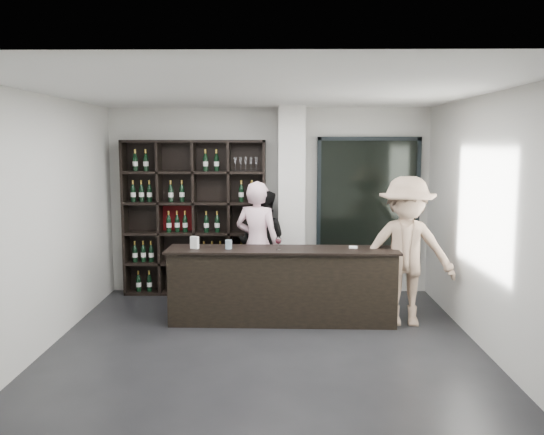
{
  "coord_description": "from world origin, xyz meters",
  "views": [
    {
      "loc": [
        0.16,
        -6.26,
        2.34
      ],
      "look_at": [
        0.07,
        1.1,
        1.4
      ],
      "focal_mm": 38.0,
      "sensor_mm": 36.0,
      "label": 1
    }
  ],
  "objects_px": {
    "taster_pink": "(257,244)",
    "customer": "(406,251)",
    "tasting_counter": "(282,286)",
    "wine_shelf": "(195,218)",
    "taster_black": "(262,244)"
  },
  "relations": [
    {
      "from": "wine_shelf",
      "to": "customer",
      "type": "distance_m",
      "value": 3.32
    },
    {
      "from": "taster_pink",
      "to": "taster_black",
      "type": "xyz_separation_m",
      "value": [
        0.05,
        0.48,
        -0.08
      ]
    },
    {
      "from": "wine_shelf",
      "to": "taster_pink",
      "type": "distance_m",
      "value": 1.26
    },
    {
      "from": "tasting_counter",
      "to": "taster_black",
      "type": "relative_size",
      "value": 1.81
    },
    {
      "from": "wine_shelf",
      "to": "customer",
      "type": "relative_size",
      "value": 1.24
    },
    {
      "from": "taster_pink",
      "to": "customer",
      "type": "height_order",
      "value": "customer"
    },
    {
      "from": "tasting_counter",
      "to": "customer",
      "type": "relative_size",
      "value": 1.56
    },
    {
      "from": "wine_shelf",
      "to": "tasting_counter",
      "type": "bearing_deg",
      "value": -47.29
    },
    {
      "from": "wine_shelf",
      "to": "tasting_counter",
      "type": "xyz_separation_m",
      "value": [
        1.35,
        -1.47,
        -0.7
      ]
    },
    {
      "from": "tasting_counter",
      "to": "taster_black",
      "type": "height_order",
      "value": "taster_black"
    },
    {
      "from": "taster_pink",
      "to": "taster_black",
      "type": "relative_size",
      "value": 1.1
    },
    {
      "from": "taster_black",
      "to": "customer",
      "type": "relative_size",
      "value": 0.86
    },
    {
      "from": "taster_black",
      "to": "customer",
      "type": "height_order",
      "value": "customer"
    },
    {
      "from": "taster_pink",
      "to": "customer",
      "type": "bearing_deg",
      "value": 179.4
    },
    {
      "from": "wine_shelf",
      "to": "taster_pink",
      "type": "xyz_separation_m",
      "value": [
        1.0,
        -0.72,
        -0.29
      ]
    }
  ]
}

